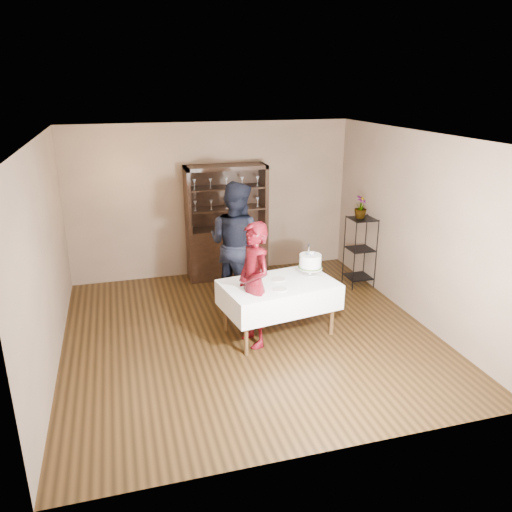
# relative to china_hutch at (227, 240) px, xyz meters

# --- Properties ---
(floor) EXTENTS (5.00, 5.00, 0.00)m
(floor) POSITION_rel_china_hutch_xyz_m (-0.20, -2.25, -0.66)
(floor) COLOR black
(floor) RESTS_ON ground
(ceiling) EXTENTS (5.00, 5.00, 0.00)m
(ceiling) POSITION_rel_china_hutch_xyz_m (-0.20, -2.25, 2.04)
(ceiling) COLOR white
(ceiling) RESTS_ON back_wall
(back_wall) EXTENTS (5.00, 0.02, 2.70)m
(back_wall) POSITION_rel_china_hutch_xyz_m (-0.20, 0.25, 0.69)
(back_wall) COLOR brown
(back_wall) RESTS_ON floor
(wall_left) EXTENTS (0.02, 5.00, 2.70)m
(wall_left) POSITION_rel_china_hutch_xyz_m (-2.70, -2.25, 0.69)
(wall_left) COLOR brown
(wall_left) RESTS_ON floor
(wall_right) EXTENTS (0.02, 5.00, 2.70)m
(wall_right) POSITION_rel_china_hutch_xyz_m (2.30, -2.25, 0.69)
(wall_right) COLOR brown
(wall_right) RESTS_ON floor
(china_hutch) EXTENTS (1.40, 0.48, 2.00)m
(china_hutch) POSITION_rel_china_hutch_xyz_m (0.00, 0.00, 0.00)
(china_hutch) COLOR black
(china_hutch) RESTS_ON floor
(plant_etagere) EXTENTS (0.42, 0.42, 1.20)m
(plant_etagere) POSITION_rel_china_hutch_xyz_m (2.08, -1.05, -0.01)
(plant_etagere) COLOR black
(plant_etagere) RESTS_ON floor
(cake_table) EXTENTS (1.65, 1.16, 0.76)m
(cake_table) POSITION_rel_china_hutch_xyz_m (0.20, -2.35, -0.09)
(cake_table) COLOR white
(cake_table) RESTS_ON floor
(woman) EXTENTS (0.53, 0.69, 1.68)m
(woman) POSITION_rel_china_hutch_xyz_m (-0.20, -2.53, 0.18)
(woman) COLOR #320408
(woman) RESTS_ON floor
(man) EXTENTS (1.18, 1.19, 1.94)m
(man) POSITION_rel_china_hutch_xyz_m (-0.11, -1.17, 0.31)
(man) COLOR black
(man) RESTS_ON floor
(cake) EXTENTS (0.34, 0.34, 0.47)m
(cake) POSITION_rel_china_hutch_xyz_m (0.71, -2.19, 0.28)
(cake) COLOR silver
(cake) RESTS_ON cake_table
(plate_near) EXTENTS (0.22, 0.22, 0.01)m
(plate_near) POSITION_rel_china_hutch_xyz_m (0.13, -2.59, 0.10)
(plate_near) COLOR silver
(plate_near) RESTS_ON cake_table
(plate_far) EXTENTS (0.21, 0.21, 0.01)m
(plate_far) POSITION_rel_china_hutch_xyz_m (0.23, -2.25, 0.10)
(plate_far) COLOR silver
(plate_far) RESTS_ON cake_table
(potted_plant) EXTENTS (0.30, 0.30, 0.38)m
(potted_plant) POSITION_rel_china_hutch_xyz_m (2.05, -1.02, 0.71)
(potted_plant) COLOR #3F632F
(potted_plant) RESTS_ON plant_etagere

